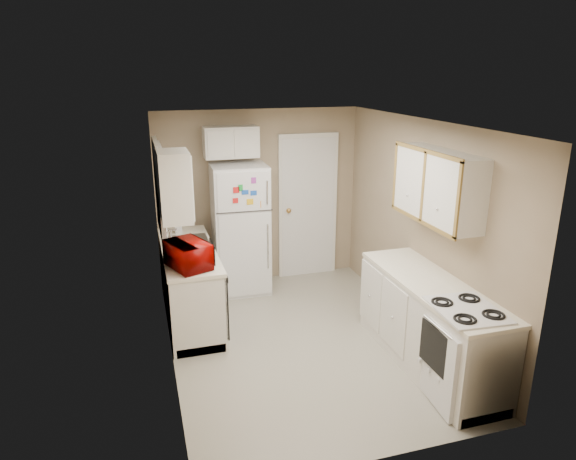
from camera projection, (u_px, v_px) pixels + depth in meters
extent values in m
plane|color=#B1AC9C|center=(301.00, 341.00, 5.73)|extent=(3.80, 3.80, 0.00)
plane|color=white|center=(303.00, 123.00, 5.01)|extent=(3.80, 3.80, 0.00)
plane|color=gray|center=(165.00, 252.00, 4.99)|extent=(3.80, 3.80, 0.00)
plane|color=gray|center=(420.00, 228.00, 5.75)|extent=(3.80, 3.80, 0.00)
plane|color=gray|center=(259.00, 197.00, 7.10)|extent=(2.80, 2.80, 0.00)
plane|color=gray|center=(384.00, 321.00, 3.63)|extent=(2.80, 2.80, 0.00)
cube|color=silver|center=(190.00, 284.00, 6.12)|extent=(0.60, 1.80, 0.90)
cube|color=black|center=(223.00, 299.00, 5.64)|extent=(0.03, 0.58, 0.72)
cube|color=gray|center=(187.00, 248.00, 6.13)|extent=(0.54, 0.74, 0.16)
imported|color=#860300|center=(188.00, 254.00, 5.38)|extent=(0.58, 0.45, 0.34)
imported|color=silver|center=(178.00, 225.00, 6.53)|extent=(0.09, 0.09, 0.20)
cube|color=silver|center=(160.00, 189.00, 5.84)|extent=(0.10, 0.98, 1.08)
cube|color=silver|center=(175.00, 186.00, 5.05)|extent=(0.30, 0.45, 0.70)
cube|color=silver|center=(240.00, 228.00, 6.85)|extent=(0.74, 0.72, 1.73)
cube|color=silver|center=(231.00, 142.00, 6.62)|extent=(0.70, 0.30, 0.40)
cube|color=silver|center=(308.00, 207.00, 7.31)|extent=(0.86, 0.06, 2.08)
cube|color=silver|center=(429.00, 324.00, 5.16)|extent=(0.60, 2.00, 0.90)
cube|color=silver|center=(461.00, 361.00, 4.61)|extent=(0.58, 0.69, 0.80)
cube|color=silver|center=(438.00, 186.00, 5.07)|extent=(0.30, 1.20, 0.70)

